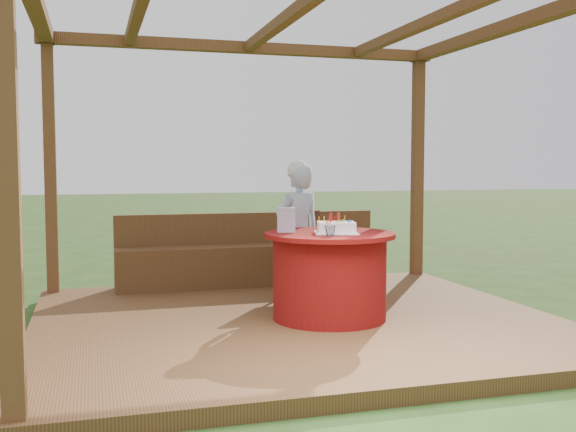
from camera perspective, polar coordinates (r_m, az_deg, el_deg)
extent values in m
plane|color=#254416|center=(6.05, 0.67, -9.65)|extent=(60.00, 60.00, 0.00)
cube|color=brown|center=(6.04, 0.67, -9.10)|extent=(4.50, 4.00, 0.12)
cube|color=brown|center=(3.77, -22.69, 3.36)|extent=(0.12, 0.12, 2.60)
cube|color=brown|center=(7.51, -19.48, 3.75)|extent=(0.12, 0.12, 2.60)
cube|color=brown|center=(8.43, 10.90, 3.95)|extent=(0.12, 0.12, 2.60)
cube|color=brown|center=(7.81, -3.45, 14.03)|extent=(4.50, 0.14, 0.12)
cube|color=brown|center=(6.93, 18.41, 15.06)|extent=(0.14, 4.00, 0.12)
cube|color=brown|center=(5.79, -12.32, 17.39)|extent=(0.10, 3.70, 0.10)
cube|color=brown|center=(6.02, 0.70, 16.96)|extent=(0.10, 3.70, 0.10)
cube|color=brown|center=(6.51, 12.15, 15.90)|extent=(0.10, 3.70, 0.10)
cube|color=brown|center=(7.60, -3.06, -4.14)|extent=(3.00, 0.42, 0.45)
cube|color=brown|center=(7.73, -3.38, -1.01)|extent=(3.00, 0.06, 0.35)
cylinder|color=maroon|center=(5.91, 3.54, -5.26)|extent=(0.99, 0.99, 0.72)
cylinder|color=maroon|center=(5.86, 3.56, -1.60)|extent=(1.14, 1.14, 0.04)
cube|color=#3D2513|center=(6.89, 1.67, -3.40)|extent=(0.45, 0.45, 0.05)
cylinder|color=#3D2513|center=(6.70, 0.89, -5.41)|extent=(0.04, 0.04, 0.42)
cylinder|color=#3D2513|center=(6.83, 3.50, -5.24)|extent=(0.04, 0.04, 0.42)
cylinder|color=#3D2513|center=(7.01, -0.12, -4.98)|extent=(0.04, 0.04, 0.42)
cylinder|color=#3D2513|center=(7.13, 2.40, -4.83)|extent=(0.04, 0.04, 0.42)
cube|color=#3D2513|center=(7.03, 1.09, -1.39)|extent=(0.42, 0.07, 0.45)
imported|color=#8CB0D0|center=(6.58, 0.85, -1.51)|extent=(0.56, 0.45, 1.35)
sphere|color=white|center=(6.54, 0.86, 3.85)|extent=(0.21, 0.21, 0.21)
cube|color=white|center=(5.81, 4.10, -1.43)|extent=(0.44, 0.44, 0.01)
cube|color=white|center=(5.81, 4.10, -0.95)|extent=(0.37, 0.33, 0.09)
cylinder|color=red|center=(5.83, 3.64, -0.11)|extent=(0.03, 0.03, 0.08)
cylinder|color=red|center=(5.85, 4.29, -0.10)|extent=(0.03, 0.03, 0.08)
sphere|color=orange|center=(5.71, 3.37, -0.46)|extent=(0.04, 0.04, 0.04)
sphere|color=yellow|center=(5.74, 4.34, -0.44)|extent=(0.04, 0.04, 0.04)
sphere|color=blue|center=(5.79, 5.20, -0.40)|extent=(0.04, 0.04, 0.04)
sphere|color=red|center=(5.80, 3.48, -0.38)|extent=(0.04, 0.04, 0.04)
sphere|color=green|center=(5.85, 4.64, -0.35)|extent=(0.04, 0.04, 0.04)
cube|color=#E795D2|center=(5.87, -0.16, -0.33)|extent=(0.17, 0.12, 0.21)
imported|color=white|center=(5.56, 3.58, -1.25)|extent=(0.11, 0.11, 0.09)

